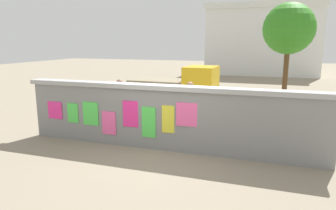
{
  "coord_description": "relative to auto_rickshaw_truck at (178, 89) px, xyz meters",
  "views": [
    {
      "loc": [
        2.56,
        -7.39,
        2.82
      ],
      "look_at": [
        -0.33,
        1.18,
        0.95
      ],
      "focal_mm": 32.77,
      "sensor_mm": 36.0,
      "label": 1
    }
  ],
  "objects": [
    {
      "name": "ground",
      "position": [
        1.11,
        3.26,
        -0.9
      ],
      "size": [
        60.0,
        60.0,
        0.0
      ],
      "primitive_type": "plane",
      "color": "gray"
    },
    {
      "name": "poster_wall",
      "position": [
        1.1,
        -4.75,
        -0.01
      ],
      "size": [
        8.29,
        0.42,
        1.73
      ],
      "color": "gray",
      "rests_on": "ground"
    },
    {
      "name": "auto_rickshaw_truck",
      "position": [
        0.0,
        0.0,
        0.0
      ],
      "size": [
        3.65,
        1.62,
        1.85
      ],
      "color": "black",
      "rests_on": "ground"
    },
    {
      "name": "motorcycle",
      "position": [
        4.25,
        -0.38,
        -0.44
      ],
      "size": [
        1.89,
        0.61,
        0.87
      ],
      "color": "black",
      "rests_on": "ground"
    },
    {
      "name": "bicycle_near",
      "position": [
        4.5,
        -3.65,
        -0.54
      ],
      "size": [
        1.65,
        0.6,
        0.95
      ],
      "color": "black",
      "rests_on": "ground"
    },
    {
      "name": "bicycle_far",
      "position": [
        -2.43,
        -2.47,
        -0.54
      ],
      "size": [
        1.67,
        0.55,
        0.95
      ],
      "color": "black",
      "rests_on": "ground"
    },
    {
      "name": "person_walking",
      "position": [
        1.32,
        -3.08,
        0.09
      ],
      "size": [
        0.42,
        0.42,
        1.62
      ],
      "color": "yellow",
      "rests_on": "ground"
    },
    {
      "name": "person_bystander",
      "position": [
        -1.03,
        -3.2,
        0.09
      ],
      "size": [
        0.37,
        0.37,
        1.62
      ],
      "color": "purple",
      "rests_on": "ground"
    },
    {
      "name": "tree_roadside",
      "position": [
        4.4,
        5.76,
        2.58
      ],
      "size": [
        2.71,
        2.71,
        4.86
      ],
      "color": "brown",
      "rests_on": "ground"
    },
    {
      "name": "building_background",
      "position": [
        2.71,
        16.64,
        2.11
      ],
      "size": [
        9.51,
        5.28,
        5.97
      ],
      "color": "white",
      "rests_on": "ground"
    }
  ]
}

